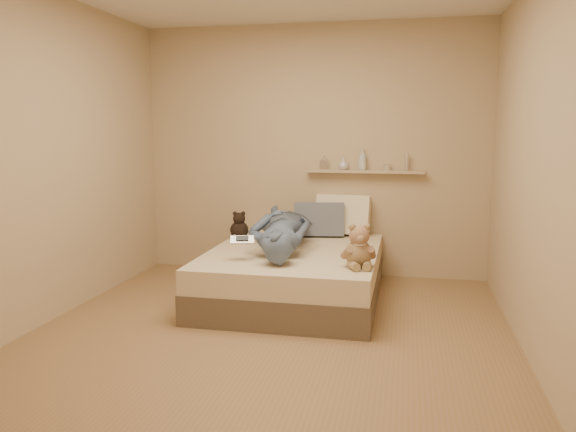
% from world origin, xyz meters
% --- Properties ---
extents(room, '(3.80, 3.80, 3.80)m').
position_xyz_m(room, '(0.00, 0.00, 1.30)').
color(room, olive).
rests_on(room, ground).
extents(bed, '(1.50, 1.90, 0.45)m').
position_xyz_m(bed, '(0.00, 0.93, 0.22)').
color(bed, brown).
rests_on(bed, floor).
extents(game_console, '(0.21, 0.13, 0.07)m').
position_xyz_m(game_console, '(-0.34, 0.43, 0.62)').
color(game_console, '#B9BCC1').
rests_on(game_console, bed).
extents(teddy_bear, '(0.29, 0.29, 0.36)m').
position_xyz_m(teddy_bear, '(0.62, 0.39, 0.60)').
color(teddy_bear, '#9D7E56').
rests_on(teddy_bear, bed).
extents(dark_plush, '(0.18, 0.18, 0.28)m').
position_xyz_m(dark_plush, '(-0.63, 1.30, 0.57)').
color(dark_plush, black).
rests_on(dark_plush, bed).
extents(pillow_cream, '(0.57, 0.32, 0.43)m').
position_xyz_m(pillow_cream, '(0.34, 1.76, 0.65)').
color(pillow_cream, '#F5EBC1').
rests_on(pillow_cream, bed).
extents(pillow_grey, '(0.53, 0.29, 0.36)m').
position_xyz_m(pillow_grey, '(0.12, 1.62, 0.62)').
color(pillow_grey, slate).
rests_on(pillow_grey, bed).
extents(person, '(0.78, 1.59, 0.37)m').
position_xyz_m(person, '(-0.12, 0.96, 0.63)').
color(person, '#4C5A78').
rests_on(person, bed).
extents(wall_shelf, '(1.20, 0.12, 0.03)m').
position_xyz_m(wall_shelf, '(0.55, 1.84, 1.10)').
color(wall_shelf, tan).
rests_on(wall_shelf, wall_back).
extents(shelf_bottles, '(0.90, 0.12, 0.22)m').
position_xyz_m(shelf_bottles, '(0.44, 1.84, 1.20)').
color(shelf_bottles, silver).
rests_on(shelf_bottles, wall_shelf).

